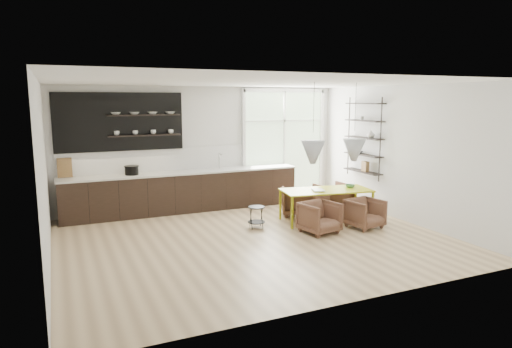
% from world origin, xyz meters
% --- Properties ---
extents(room, '(7.02, 6.01, 2.91)m').
position_xyz_m(room, '(0.58, 1.10, 1.46)').
color(room, beige).
rests_on(room, ground).
extents(kitchen_run, '(5.54, 0.69, 2.75)m').
position_xyz_m(kitchen_run, '(-0.70, 2.69, 0.60)').
color(kitchen_run, black).
rests_on(kitchen_run, ground).
extents(right_shelving, '(0.26, 1.22, 1.90)m').
position_xyz_m(right_shelving, '(3.36, 1.17, 1.65)').
color(right_shelving, black).
rests_on(right_shelving, ground).
extents(dining_table, '(2.00, 1.13, 0.69)m').
position_xyz_m(dining_table, '(1.93, 0.54, 0.64)').
color(dining_table, '#B4B813').
rests_on(dining_table, ground).
extents(armchair_back_left, '(0.89, 0.90, 0.62)m').
position_xyz_m(armchair_back_left, '(1.63, 1.27, 0.31)').
color(armchair_back_left, brown).
rests_on(armchair_back_left, ground).
extents(armchair_back_right, '(0.76, 0.78, 0.67)m').
position_xyz_m(armchair_back_right, '(2.55, 1.20, 0.33)').
color(armchair_back_right, brown).
rests_on(armchair_back_right, ground).
extents(armchair_front_left, '(0.78, 0.80, 0.62)m').
position_xyz_m(armchair_front_left, '(1.34, -0.15, 0.31)').
color(armchair_front_left, brown).
rests_on(armchair_front_left, ground).
extents(armchair_front_right, '(0.74, 0.75, 0.60)m').
position_xyz_m(armchair_front_right, '(2.38, -0.21, 0.30)').
color(armchair_front_right, brown).
rests_on(armchair_front_right, ground).
extents(wire_stool, '(0.35, 0.35, 0.45)m').
position_xyz_m(wire_stool, '(0.35, 0.67, 0.29)').
color(wire_stool, black).
rests_on(wire_stool, ground).
extents(table_book, '(0.31, 0.37, 0.03)m').
position_xyz_m(table_book, '(1.59, 0.53, 0.71)').
color(table_book, white).
rests_on(table_book, dining_table).
extents(table_bowl, '(0.25, 0.25, 0.06)m').
position_xyz_m(table_bowl, '(2.54, 0.54, 0.72)').
color(table_bowl, '#4C8651').
rests_on(table_bowl, dining_table).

